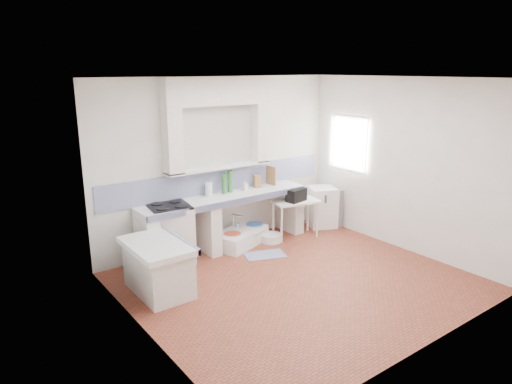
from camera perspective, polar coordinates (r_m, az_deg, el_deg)
floor at (r=6.67m, az=5.22°, el=-10.99°), size 4.50×4.50×0.00m
ceiling at (r=5.99m, az=5.87°, el=13.83°), size 4.50×4.50×0.00m
wall_back at (r=7.74m, az=-4.42°, el=3.69°), size 4.50×0.00×4.50m
wall_front at (r=4.95m, az=21.21°, el=-3.91°), size 4.50×0.00×4.50m
wall_left at (r=5.02m, az=-14.01°, el=-3.06°), size 0.00×4.50×4.50m
wall_right at (r=7.84m, az=17.89°, el=3.14°), size 0.00×4.50×4.50m
alcove_mass at (r=7.44m, az=-4.74°, el=12.35°), size 1.90×0.25×0.45m
window_frame at (r=8.67m, az=12.25°, el=5.96°), size 0.35×0.86×1.06m
lace_valance at (r=8.51m, az=11.74°, el=8.41°), size 0.01×0.84×0.24m
counter_slab at (r=7.57m, az=-3.76°, el=-0.76°), size 3.00×0.60×0.08m
counter_lip at (r=7.35m, az=-2.58°, el=-1.24°), size 3.00×0.04×0.10m
counter_pier_left at (r=7.10m, az=-13.29°, el=-6.08°), size 0.20×0.55×0.82m
counter_pier_mid at (r=7.53m, az=-5.95°, el=-4.49°), size 0.20×0.55×0.82m
counter_pier_right at (r=8.51m, az=4.24°, el=-2.15°), size 0.20×0.55×0.82m
peninsula_top at (r=6.25m, az=-12.15°, el=-6.52°), size 0.70×1.10×0.08m
peninsula_base at (r=6.38m, az=-11.98°, el=-9.44°), size 0.60×1.00×0.62m
peninsula_lip at (r=6.38m, az=-9.45°, el=-5.92°), size 0.04×1.10×0.10m
backsplash at (r=7.80m, az=-4.31°, el=1.51°), size 4.27×0.03×0.40m
stove at (r=7.25m, az=-10.57°, el=-5.20°), size 0.71×0.69×0.88m
sink at (r=7.90m, az=-1.98°, el=-5.73°), size 1.11×0.85×0.24m
side_table at (r=8.24m, az=4.88°, el=-3.28°), size 0.89×0.63×0.04m
fridge at (r=8.83m, az=8.14°, el=-1.82°), size 0.65×0.65×0.76m
bucket_red at (r=7.73m, az=-2.91°, el=-6.09°), size 0.32×0.32×0.27m
bucket_orange at (r=7.90m, az=-1.64°, el=-5.72°), size 0.33×0.33×0.23m
bucket_blue at (r=8.16m, az=-0.19°, el=-4.86°), size 0.39×0.39×0.28m
basin_white at (r=8.05m, az=1.87°, el=-5.69°), size 0.47×0.47×0.14m
water_bottle_a at (r=7.94m, az=-3.96°, el=-5.49°), size 0.10×0.10×0.27m
water_bottle_b at (r=8.07m, az=-2.36°, el=-4.96°), size 0.09×0.09×0.32m
black_bag at (r=8.07m, az=5.00°, el=-0.38°), size 0.39×0.26×0.22m
green_bottle_a at (r=7.66m, az=-3.97°, el=1.05°), size 0.09×0.09×0.34m
green_bottle_b at (r=7.74m, az=-3.22°, el=1.30°), size 0.10×0.10×0.37m
knife_block at (r=8.04m, az=0.12°, el=1.35°), size 0.13×0.11×0.23m
cutting_board at (r=8.24m, az=1.86°, el=2.05°), size 0.04×0.25×0.33m
paper_towel at (r=7.54m, az=-5.86°, el=0.33°), size 0.14×0.14×0.23m
soap_bottle at (r=7.87m, az=-1.34°, el=0.83°), size 0.08×0.08×0.17m
rug at (r=7.51m, az=1.09°, el=-7.78°), size 0.73×0.57×0.01m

